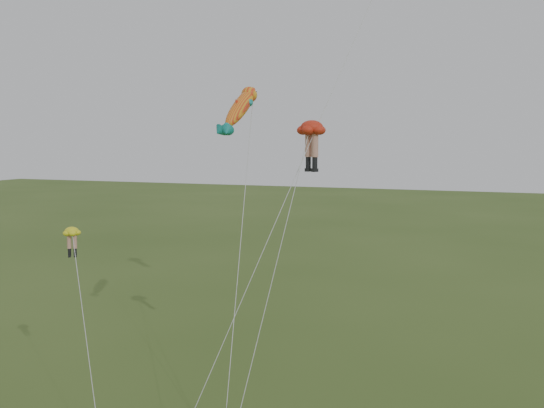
% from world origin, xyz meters
% --- Properties ---
extents(legs_kite_red_mid, '(2.91, 7.23, 14.86)m').
position_xyz_m(legs_kite_red_mid, '(4.20, 4.43, 14.09)').
color(legs_kite_red_mid, red).
rests_on(legs_kite_red_mid, ground).
extents(legs_kite_yellow, '(4.66, 4.17, 9.78)m').
position_xyz_m(legs_kite_yellow, '(-6.22, 0.00, 8.87)').
color(legs_kite_yellow, yellow).
rests_on(legs_kite_yellow, ground).
extents(fish_kite, '(2.48, 7.99, 17.04)m').
position_xyz_m(fish_kite, '(0.01, 5.75, 15.55)').
color(fish_kite, orange).
rests_on(fish_kite, ground).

